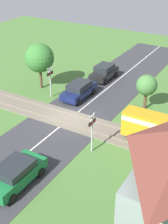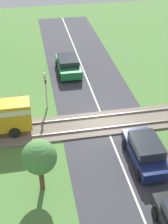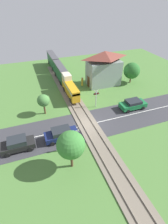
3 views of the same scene
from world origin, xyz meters
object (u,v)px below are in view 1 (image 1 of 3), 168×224
(car_far_side, at_px, (15,173))
(crossing_signal_west_approach, at_px, (50,78))
(car_behind_queue, at_px, (104,72))
(crossing_signal_east_approach, at_px, (92,128))
(car_near_crossing, at_px, (79,90))

(car_far_side, bearing_deg, crossing_signal_west_approach, -154.51)
(car_far_side, xyz_separation_m, car_behind_queue, (-17.62, -2.88, 0.04))
(car_far_side, bearing_deg, crossing_signal_east_approach, 155.71)
(crossing_signal_west_approach, height_order, crossing_signal_east_approach, same)
(crossing_signal_west_approach, bearing_deg, car_behind_queue, 159.58)
(crossing_signal_west_approach, distance_m, crossing_signal_east_approach, 9.63)
(car_near_crossing, height_order, crossing_signal_east_approach, crossing_signal_east_approach)
(car_behind_queue, height_order, crossing_signal_west_approach, crossing_signal_west_approach)
(car_near_crossing, height_order, car_far_side, car_near_crossing)
(car_far_side, bearing_deg, car_behind_queue, -170.72)
(car_far_side, distance_m, car_behind_queue, 17.86)
(car_near_crossing, xyz_separation_m, car_behind_queue, (-5.25, 0.00, 0.03))
(car_near_crossing, height_order, car_behind_queue, car_behind_queue)
(car_near_crossing, relative_size, car_behind_queue, 1.08)
(car_far_side, height_order, crossing_signal_west_approach, crossing_signal_west_approach)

